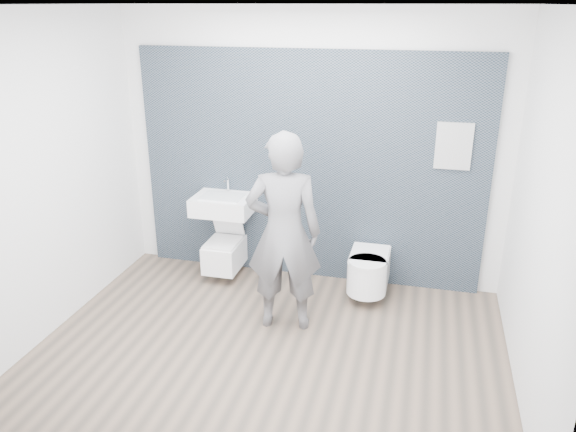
% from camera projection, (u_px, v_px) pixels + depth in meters
% --- Properties ---
extents(ground, '(4.00, 4.00, 0.00)m').
position_uv_depth(ground, '(271.00, 346.00, 4.90)').
color(ground, brown).
rests_on(ground, ground).
extents(room_shell, '(4.00, 4.00, 4.00)m').
position_uv_depth(room_shell, '(269.00, 153.00, 4.28)').
color(room_shell, silver).
rests_on(room_shell, ground).
extents(tile_wall, '(3.60, 0.06, 2.40)m').
position_uv_depth(tile_wall, '(307.00, 273.00, 6.23)').
color(tile_wall, black).
rests_on(tile_wall, ground).
extents(washbasin, '(0.62, 0.46, 0.46)m').
position_uv_depth(washbasin, '(223.00, 204.00, 5.90)').
color(washbasin, white).
rests_on(washbasin, ground).
extents(toilet_square, '(0.35, 0.51, 0.66)m').
position_uv_depth(toilet_square, '(225.00, 252.00, 6.08)').
color(toilet_square, white).
rests_on(toilet_square, ground).
extents(toilet_rounded, '(0.39, 0.66, 0.36)m').
position_uv_depth(toilet_rounded, '(368.00, 271.00, 5.64)').
color(toilet_rounded, white).
rests_on(toilet_rounded, ground).
extents(info_placard, '(0.34, 0.03, 0.45)m').
position_uv_depth(info_placard, '(438.00, 290.00, 5.87)').
color(info_placard, white).
rests_on(info_placard, ground).
extents(visitor, '(0.74, 0.55, 1.83)m').
position_uv_depth(visitor, '(284.00, 233.00, 4.93)').
color(visitor, slate).
rests_on(visitor, ground).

